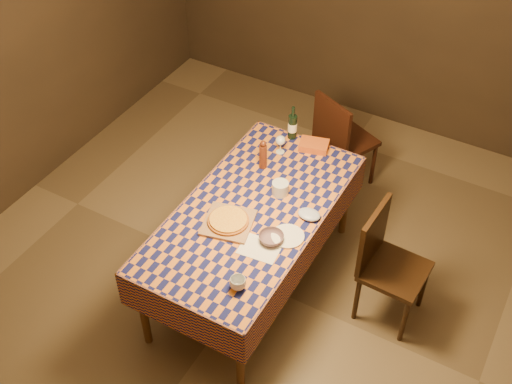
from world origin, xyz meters
The scene contains 16 objects.
room centered at (0.00, 0.00, 1.35)m, with size 5.00×5.10×2.70m.
dining_table centered at (0.00, 0.00, 0.69)m, with size 0.94×1.84×0.77m.
cutting_board centered at (-0.08, -0.19, 0.78)m, with size 0.32×0.32×0.02m, color #996C48.
pizza centered at (-0.08, -0.19, 0.80)m, with size 0.37×0.37×0.03m.
pepper_mill centered at (-0.16, 0.44, 0.88)m, with size 0.07×0.07×0.24m.
bowl centered at (0.25, -0.19, 0.80)m, with size 0.17×0.17×0.05m, color #664A55.
wine_glass centered at (-0.13, 0.65, 0.88)m, with size 0.08×0.08×0.15m.
wine_bottle centered at (-0.13, 0.86, 0.88)m, with size 0.08×0.08×0.29m.
deli_tub centered at (0.09, 0.24, 0.82)m, with size 0.12×0.12×0.10m, color silver.
takeout_container centered at (0.07, 0.82, 0.80)m, with size 0.22×0.15×0.05m, color #BE4F19.
white_plate centered at (0.33, -0.11, 0.78)m, with size 0.22×0.22×0.01m, color white.
tumbler centered at (0.26, -0.63, 0.81)m, with size 0.10×0.10×0.08m, color silver.
flour_patch centered at (0.22, -0.29, 0.77)m, with size 0.26×0.20×0.00m, color silver.
flour_bag centered at (0.37, 0.13, 0.79)m, with size 0.16×0.12×0.05m, color #ADB6DD.
chair_far centered at (0.09, 1.35, 0.52)m, with size 0.56×0.56×0.93m.
chair_right centered at (0.92, 0.25, 0.52)m, with size 0.45×0.44×0.93m.
Camera 1 is at (1.57, -2.75, 3.87)m, focal length 45.00 mm.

